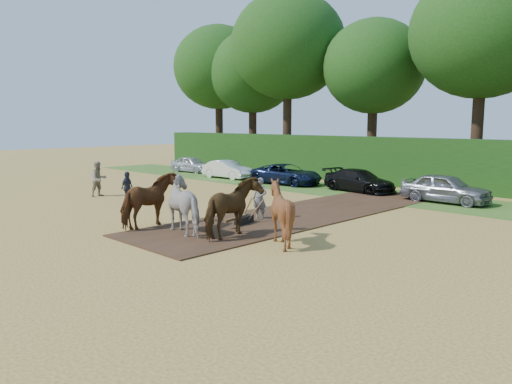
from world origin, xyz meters
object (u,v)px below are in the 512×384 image
(spectator_near, at_px, (99,179))
(plough_team, at_px, (213,206))
(parked_cars, at_px, (419,187))
(spectator_far, at_px, (127,187))

(spectator_near, relative_size, plough_team, 0.27)
(spectator_near, xyz_separation_m, plough_team, (11.43, -1.69, 0.10))
(plough_team, bearing_deg, parked_cars, 84.28)
(plough_team, xyz_separation_m, parked_cars, (1.28, 12.74, -0.36))
(spectator_far, relative_size, parked_cars, 0.04)
(plough_team, relative_size, parked_cars, 0.17)
(spectator_far, height_order, parked_cars, spectator_far)
(plough_team, height_order, parked_cars, plough_team)
(spectator_near, height_order, parked_cars, spectator_near)
(plough_team, bearing_deg, spectator_near, 171.56)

